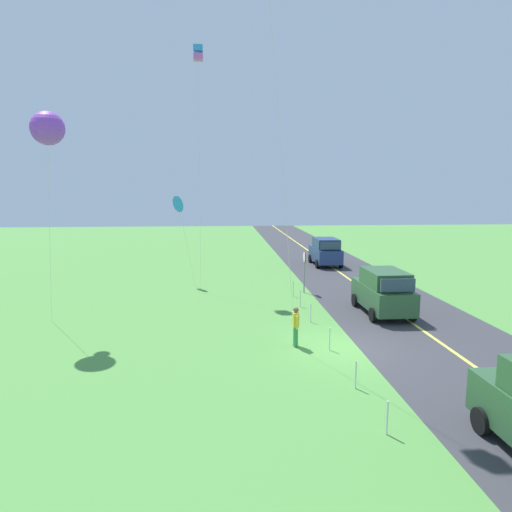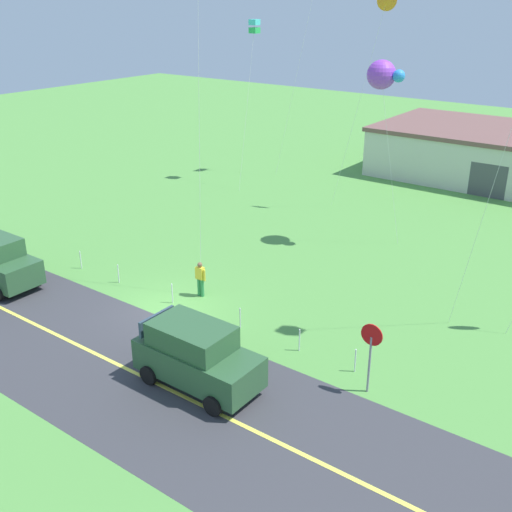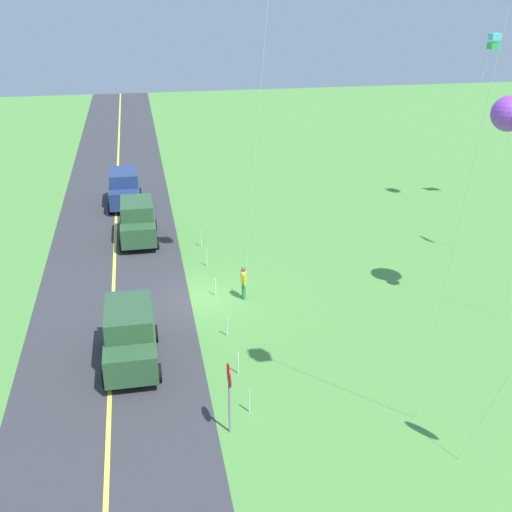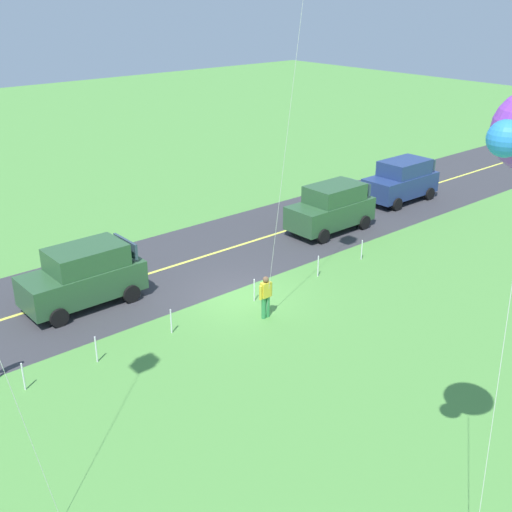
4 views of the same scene
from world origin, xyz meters
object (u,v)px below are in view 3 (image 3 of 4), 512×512
Objects in this scene: car_parked_west_far at (124,188)px; stop_sign at (229,386)px; car_parked_west_near at (138,221)px; kite_cyan_top at (510,114)px; person_adult_near at (244,282)px; kite_pink_drift at (494,42)px; car_suv_foreground at (130,335)px.

stop_sign reaches higher than car_parked_west_far.
kite_cyan_top is (11.34, 14.71, 7.55)m from car_parked_west_near.
car_parked_west_near is at bearing -127.64° from kite_cyan_top.
car_parked_west_far is 2.75× the size of person_adult_near.
car_parked_west_far is 24.04m from kite_pink_drift.
person_adult_near is at bearing -60.52° from kite_pink_drift.
car_parked_west_far and car_parked_west_near have the same top height.
car_suv_foreground is 12.61m from car_parked_west_near.
kite_pink_drift reaches higher than kite_cyan_top.
kite_pink_drift is (-0.94, 20.86, 9.13)m from car_parked_west_near.
kite_cyan_top reaches higher than person_adult_near.
kite_pink_drift reaches higher than stop_sign.
car_parked_west_near reaches higher than person_adult_near.
car_parked_west_near is at bearing 6.58° from car_parked_west_far.
car_parked_west_far is 24.64m from kite_cyan_top.
stop_sign is 27.28m from kite_pink_drift.
person_adult_near is (14.56, 5.34, -0.29)m from car_parked_west_far.
person_adult_near is at bearing 29.19° from car_parked_west_near.
car_suv_foreground is at bearing 0.63° from car_parked_west_far.
kite_cyan_top is at bearing 52.36° from car_parked_west_near.
car_parked_west_far is 0.41× the size of kite_pink_drift.
car_parked_west_near is (-12.60, 0.52, 0.00)m from car_suv_foreground.
kite_pink_drift is at bearing 76.01° from car_parked_west_far.
kite_pink_drift is (-9.19, 16.25, 9.42)m from person_adult_near.
kite_cyan_top reaches higher than car_suv_foreground.
stop_sign is at bearing 32.51° from car_suv_foreground.
kite_cyan_top is at bearing 41.16° from car_parked_west_far.
kite_pink_drift is 13.82m from kite_cyan_top.
person_adult_near is (8.25, 4.61, -0.29)m from car_parked_west_near.
stop_sign is 1.60× the size of person_adult_near.
car_suv_foreground is 2.75× the size of person_adult_near.
stop_sign is 9.47m from person_adult_near.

